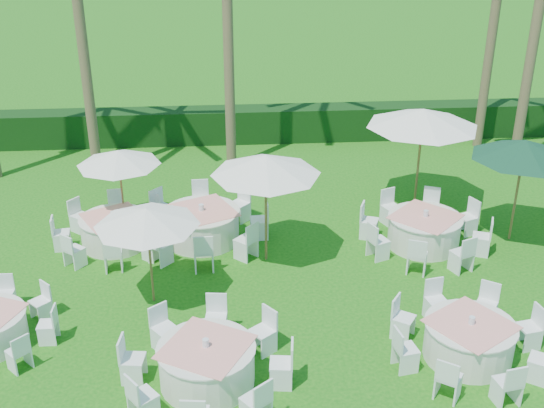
{
  "coord_description": "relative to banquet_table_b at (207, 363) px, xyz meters",
  "views": [
    {
      "loc": [
        -0.82,
        -11.33,
        8.57
      ],
      "look_at": [
        0.33,
        3.84,
        1.3
      ],
      "focal_mm": 45.0,
      "sensor_mm": 36.0,
      "label": 1
    }
  ],
  "objects": [
    {
      "name": "umbrella_c",
      "position": [
        -2.28,
        6.39,
        1.66
      ],
      "size": [
        2.18,
        2.18,
        2.28
      ],
      "color": "brown",
      "rests_on": "ground"
    },
    {
      "name": "umbrella_green",
      "position": [
        7.88,
        5.08,
        2.1
      ],
      "size": [
        2.61,
        2.61,
        2.77
      ],
      "color": "brown",
      "rests_on": "ground"
    },
    {
      "name": "banquet_table_d",
      "position": [
        -2.43,
        5.57,
        -0.02
      ],
      "size": [
        3.09,
        3.09,
        0.94
      ],
      "color": "silver",
      "rests_on": "ground"
    },
    {
      "name": "banquet_table_e",
      "position": [
        -0.18,
        5.61,
        0.03
      ],
      "size": [
        3.46,
        3.46,
        1.04
      ],
      "color": "silver",
      "rests_on": "ground"
    },
    {
      "name": "banquet_table_f",
      "position": [
        5.51,
        4.92,
        0.01
      ],
      "size": [
        3.21,
        3.21,
        0.99
      ],
      "color": "silver",
      "rests_on": "ground"
    },
    {
      "name": "umbrella_a",
      "position": [
        -1.24,
        2.85,
        1.67
      ],
      "size": [
        2.28,
        2.28,
        2.3
      ],
      "color": "brown",
      "rests_on": "ground"
    },
    {
      "name": "banquet_table_c",
      "position": [
        5.12,
        0.36,
        -0.01
      ],
      "size": [
        3.13,
        3.13,
        0.95
      ],
      "color": "silver",
      "rests_on": "ground"
    },
    {
      "name": "palm_b",
      "position": [
        -3.62,
        10.31,
        4.16
      ],
      "size": [
        4.39,
        4.19,
        8.28
      ],
      "color": "brown",
      "rests_on": "ground"
    },
    {
      "name": "umbrella_d",
      "position": [
        5.92,
        7.27,
        2.24
      ],
      "size": [
        3.12,
        3.12,
        2.92
      ],
      "color": "brown",
      "rests_on": "ground"
    },
    {
      "name": "ground",
      "position": [
        1.27,
        1.11,
        -0.43
      ],
      "size": [
        120.0,
        120.0,
        0.0
      ],
      "primitive_type": "plane",
      "color": "#125A0F",
      "rests_on": "ground"
    },
    {
      "name": "palm_d",
      "position": [
        9.45,
        11.98,
        4.55
      ],
      "size": [
        4.36,
        4.26,
        9.03
      ],
      "color": "brown",
      "rests_on": "ground"
    },
    {
      "name": "hedge",
      "position": [
        1.27,
        13.11,
        0.17
      ],
      "size": [
        34.0,
        1.0,
        1.2
      ],
      "primitive_type": "cube",
      "color": "black",
      "rests_on": "ground"
    },
    {
      "name": "palm_e",
      "position": [
        9.84,
        9.71,
        4.25
      ],
      "size": [
        4.4,
        3.97,
        8.46
      ],
      "color": "brown",
      "rests_on": "ground"
    },
    {
      "name": "banquet_table_b",
      "position": [
        0.0,
        0.0,
        0.0
      ],
      "size": [
        3.24,
        3.24,
        0.97
      ],
      "color": "silver",
      "rests_on": "ground"
    },
    {
      "name": "umbrella_b",
      "position": [
        1.41,
        4.51,
        2.11
      ],
      "size": [
        2.62,
        2.62,
        2.78
      ],
      "color": "brown",
      "rests_on": "ground"
    }
  ]
}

